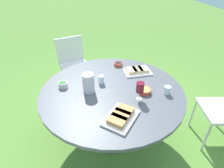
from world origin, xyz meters
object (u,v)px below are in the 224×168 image
dining_table (112,96)px  chair_far_back (73,61)px  wine_glass (140,88)px  water_pitcher (88,83)px

dining_table → chair_far_back: 1.32m
dining_table → wine_glass: bearing=50.6°
wine_glass → dining_table: bearing=-129.4°
dining_table → water_pitcher: bearing=-85.4°
dining_table → water_pitcher: water_pitcher is taller
chair_far_back → wine_glass: 1.63m
dining_table → chair_far_back: bearing=-156.3°
water_pitcher → wine_glass: bearing=69.5°
dining_table → water_pitcher: size_ratio=7.43×
wine_glass → water_pitcher: bearing=-110.5°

